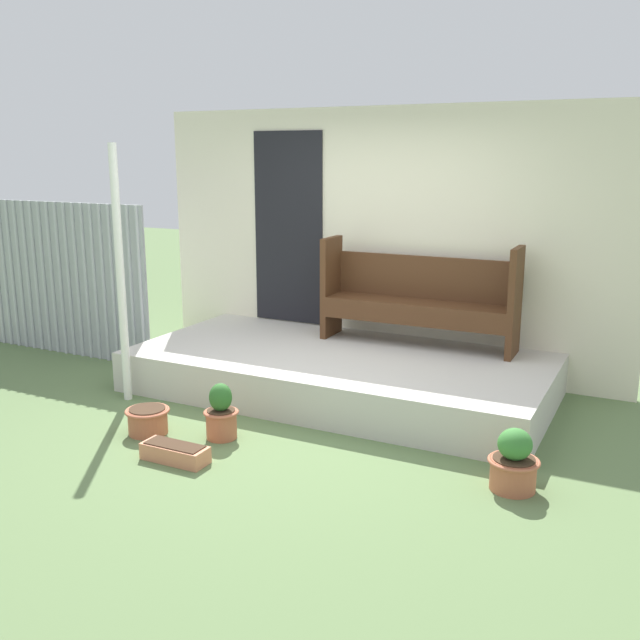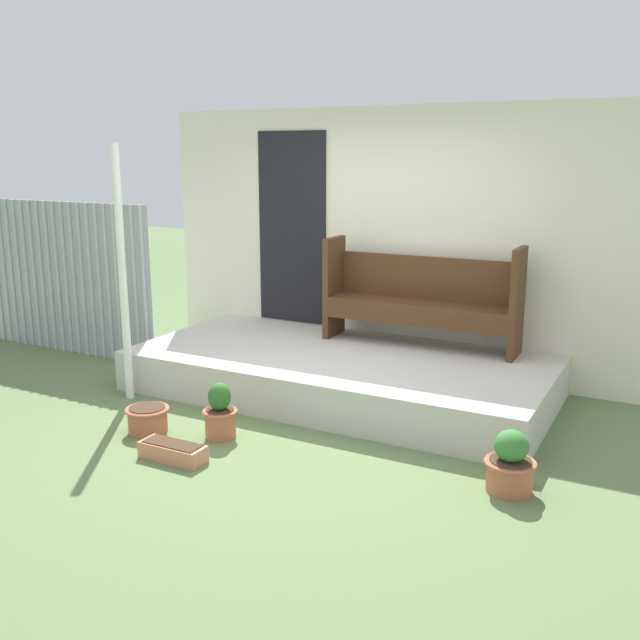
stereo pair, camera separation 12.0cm
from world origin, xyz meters
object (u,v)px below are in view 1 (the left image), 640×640
object	(u,v)px
flower_pot_left	(148,419)
planter_box_rect	(175,453)
bench	(419,294)
flower_pot_right	(514,463)
support_post	(120,276)
flower_pot_middle	(221,414)

from	to	relation	value
flower_pot_left	planter_box_rect	size ratio (longest dim) A/B	0.70
bench	flower_pot_right	distance (m)	2.41
bench	planter_box_rect	size ratio (longest dim) A/B	3.72
support_post	flower_pot_left	bearing A→B (deg)	-38.54
flower_pot_right	planter_box_rect	bearing A→B (deg)	-164.14
flower_pot_right	support_post	bearing A→B (deg)	176.04
flower_pot_left	flower_pot_middle	world-z (taller)	flower_pot_middle
planter_box_rect	support_post	bearing A→B (deg)	144.05
flower_pot_middle	bench	bearing A→B (deg)	66.77
support_post	planter_box_rect	world-z (taller)	support_post
flower_pot_left	flower_pot_right	bearing A→B (deg)	6.45
flower_pot_middle	flower_pot_right	world-z (taller)	flower_pot_middle
flower_pot_right	planter_box_rect	world-z (taller)	flower_pot_right
flower_pot_right	bench	bearing A→B (deg)	124.86
flower_pot_middle	planter_box_rect	world-z (taller)	flower_pot_middle
bench	flower_pot_middle	distance (m)	2.31
bench	flower_pot_left	xyz separation A→B (m)	(-1.45, -2.22, -0.75)
support_post	flower_pot_middle	distance (m)	1.61
bench	flower_pot_middle	bearing A→B (deg)	-114.22
support_post	bench	bearing A→B (deg)	37.85
support_post	flower_pot_right	xyz separation A→B (m)	(3.46, -0.24, -0.94)
bench	flower_pot_middle	size ratio (longest dim) A/B	4.22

